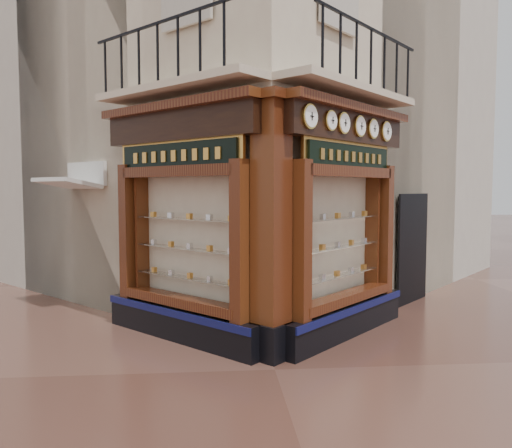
{
  "coord_description": "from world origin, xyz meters",
  "views": [
    {
      "loc": [
        -0.84,
        -6.85,
        2.56
      ],
      "look_at": [
        -0.1,
        2.0,
        1.93
      ],
      "focal_mm": 35.0,
      "sensor_mm": 36.0,
      "label": 1
    }
  ],
  "objects": [
    {
      "name": "ground",
      "position": [
        0.0,
        0.0,
        0.0
      ],
      "size": [
        80.0,
        80.0,
        0.0
      ],
      "primitive_type": "plane",
      "color": "#533127",
      "rests_on": "ground"
    },
    {
      "name": "main_building",
      "position": [
        0.0,
        6.16,
        6.0
      ],
      "size": [
        11.31,
        11.31,
        12.0
      ],
      "primitive_type": "cube",
      "rotation": [
        0.0,
        0.0,
        0.79
      ],
      "color": "beige",
      "rests_on": "ground"
    },
    {
      "name": "neighbour_left",
      "position": [
        -2.47,
        8.63,
        5.5
      ],
      "size": [
        11.31,
        11.31,
        11.0
      ],
      "primitive_type": "cube",
      "rotation": [
        0.0,
        0.0,
        0.79
      ],
      "color": "beige",
      "rests_on": "ground"
    },
    {
      "name": "neighbour_right",
      "position": [
        2.47,
        8.63,
        5.5
      ],
      "size": [
        11.31,
        11.31,
        11.0
      ],
      "primitive_type": "cube",
      "rotation": [
        0.0,
        0.0,
        0.79
      ],
      "color": "beige",
      "rests_on": "ground"
    },
    {
      "name": "shopfront_left",
      "position": [
        -1.41,
        1.57,
        1.98
      ],
      "size": [
        2.86,
        2.86,
        3.98
      ],
      "rotation": [
        0.0,
        0.0,
        2.36
      ],
      "color": "black",
      "rests_on": "ground"
    },
    {
      "name": "shopfront_right",
      "position": [
        1.41,
        1.57,
        1.98
      ],
      "size": [
        2.86,
        2.86,
        3.98
      ],
      "rotation": [
        0.0,
        0.0,
        0.79
      ],
      "color": "black",
      "rests_on": "ground"
    },
    {
      "name": "corner_pilaster",
      "position": [
        0.0,
        0.5,
        1.95
      ],
      "size": [
        0.85,
        0.85,
        3.98
      ],
      "rotation": [
        0.0,
        0.0,
        0.79
      ],
      "color": "black",
      "rests_on": "ground"
    },
    {
      "name": "balcony",
      "position": [
        0.0,
        1.49,
        4.22
      ],
      "size": [
        5.94,
        2.97,
        1.03
      ],
      "color": "beige",
      "rests_on": "ground"
    },
    {
      "name": "clock_a",
      "position": [
        0.57,
        0.46,
        3.62
      ],
      "size": [
        0.3,
        0.3,
        0.37
      ],
      "rotation": [
        0.0,
        0.0,
        0.79
      ],
      "color": "gold",
      "rests_on": "ground"
    },
    {
      "name": "clock_b",
      "position": [
        0.97,
        0.87,
        3.62
      ],
      "size": [
        0.26,
        0.26,
        0.32
      ],
      "rotation": [
        0.0,
        0.0,
        0.79
      ],
      "color": "gold",
      "rests_on": "ground"
    },
    {
      "name": "clock_c",
      "position": [
        1.25,
        1.15,
        3.62
      ],
      "size": [
        0.28,
        0.28,
        0.35
      ],
      "rotation": [
        0.0,
        0.0,
        0.79
      ],
      "color": "gold",
      "rests_on": "ground"
    },
    {
      "name": "clock_d",
      "position": [
        1.63,
        1.52,
        3.62
      ],
      "size": [
        0.29,
        0.29,
        0.36
      ],
      "rotation": [
        0.0,
        0.0,
        0.79
      ],
      "color": "gold",
      "rests_on": "ground"
    },
    {
      "name": "clock_e",
      "position": [
        1.97,
        1.86,
        3.62
      ],
      "size": [
        0.28,
        0.28,
        0.35
      ],
      "rotation": [
        0.0,
        0.0,
        0.79
      ],
      "color": "gold",
      "rests_on": "ground"
    },
    {
      "name": "clock_f",
      "position": [
        2.34,
        2.23,
        3.62
      ],
      "size": [
        0.3,
        0.3,
        0.37
      ],
      "rotation": [
        0.0,
        0.0,
        0.79
      ],
      "color": "gold",
      "rests_on": "ground"
    },
    {
      "name": "awning",
      "position": [
        -3.85,
        3.64,
        0.0
      ],
      "size": [
        1.57,
        1.57,
        0.23
      ],
      "primitive_type": null,
      "rotation": [
        0.18,
        0.0,
        2.36
      ],
      "color": "silver",
      "rests_on": "ground"
    },
    {
      "name": "signboard_left",
      "position": [
        -1.46,
        1.51,
        3.1
      ],
      "size": [
        2.14,
        2.14,
        0.57
      ],
      "rotation": [
        0.0,
        0.0,
        2.36
      ],
      "color": "gold",
      "rests_on": "ground"
    },
    {
      "name": "signboard_right",
      "position": [
        1.46,
        1.51,
        3.1
      ],
      "size": [
        2.01,
        2.01,
        0.54
      ],
      "rotation": [
        0.0,
        0.0,
        0.79
      ],
      "color": "gold",
      "rests_on": "ground"
    }
  ]
}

